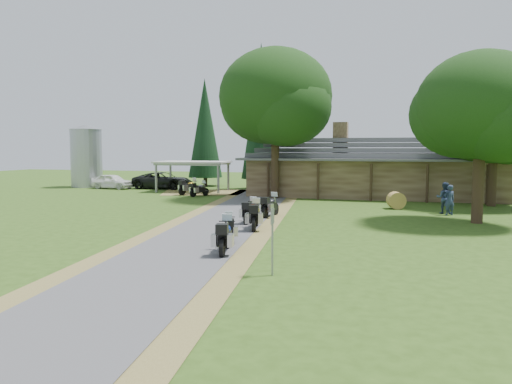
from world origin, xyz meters
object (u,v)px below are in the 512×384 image
(motorcycle_row_b, at_px, (229,227))
(motorcycle_row_e, at_px, (270,205))
(car_dark_suv, at_px, (163,176))
(motorcycle_carport_b, at_px, (199,189))
(silo, at_px, (86,156))
(motorcycle_row_c, at_px, (255,215))
(motorcycle_carport_a, at_px, (189,186))
(lodge, at_px, (375,166))
(hay_bale, at_px, (396,200))
(motorcycle_row_d, at_px, (250,210))
(carport, at_px, (193,176))
(motorcycle_row_a, at_px, (225,235))
(car_white_sedan, at_px, (112,179))

(motorcycle_row_b, height_order, motorcycle_row_e, motorcycle_row_e)
(car_dark_suv, bearing_deg, motorcycle_carport_b, -134.98)
(motorcycle_row_e, bearing_deg, silo, 62.96)
(motorcycle_row_c, relative_size, motorcycle_carport_a, 1.04)
(motorcycle_carport_b, bearing_deg, lodge, -50.01)
(hay_bale, bearing_deg, motorcycle_row_d, -130.24)
(motorcycle_row_d, bearing_deg, carport, 30.95)
(motorcycle_row_d, distance_m, motorcycle_row_e, 2.59)
(car_dark_suv, distance_m, motorcycle_row_b, 28.94)
(silo, distance_m, motorcycle_row_c, 32.26)
(silo, bearing_deg, motorcycle_row_b, -45.10)
(motorcycle_row_e, relative_size, hay_bale, 1.81)
(motorcycle_row_a, height_order, motorcycle_row_c, motorcycle_row_c)
(car_white_sedan, relative_size, motorcycle_row_a, 2.71)
(motorcycle_row_a, xyz_separation_m, motorcycle_carport_b, (-9.76, 20.42, -0.06))
(lodge, distance_m, motorcycle_row_d, 18.48)
(motorcycle_row_e, bearing_deg, lodge, -10.97)
(silo, xyz_separation_m, motorcycle_carport_b, (15.14, -6.19, -2.55))
(motorcycle_row_d, bearing_deg, motorcycle_row_c, -157.94)
(car_white_sedan, bearing_deg, lodge, -84.70)
(hay_bale, bearing_deg, silo, 161.48)
(silo, height_order, motorcycle_row_b, silo)
(hay_bale, bearing_deg, motorcycle_row_b, -115.31)
(lodge, bearing_deg, motorcycle_row_b, -101.60)
(lodge, bearing_deg, motorcycle_carport_b, -160.87)
(silo, xyz_separation_m, car_white_sedan, (3.86, -1.36, -2.27))
(car_white_sedan, xyz_separation_m, motorcycle_row_e, (20.10, -15.06, -0.24))
(motorcycle_row_e, xyz_separation_m, hay_bale, (6.90, 6.09, -0.13))
(motorcycle_carport_a, bearing_deg, motorcycle_row_e, -113.91)
(carport, height_order, motorcycle_row_a, carport)
(motorcycle_row_b, xyz_separation_m, motorcycle_carport_b, (-9.10, 18.14, 0.04))
(car_dark_suv, xyz_separation_m, motorcycle_carport_a, (5.06, -5.02, -0.52))
(silo, height_order, motorcycle_row_e, silo)
(motorcycle_row_c, relative_size, motorcycle_carport_b, 1.14)
(motorcycle_carport_a, bearing_deg, car_white_sedan, 94.08)
(carport, height_order, motorcycle_row_e, carport)
(motorcycle_row_a, bearing_deg, motorcycle_carport_a, 14.94)
(motorcycle_row_b, xyz_separation_m, motorcycle_row_d, (-0.70, 5.34, 0.06))
(motorcycle_carport_b, bearing_deg, car_white_sedan, 87.72)
(motorcycle_row_a, xyz_separation_m, motorcycle_carport_a, (-11.20, 21.63, 0.01))
(motorcycle_row_b, height_order, motorcycle_carport_a, motorcycle_carport_a)
(motorcycle_row_b, distance_m, motorcycle_carport_a, 22.03)
(motorcycle_row_d, bearing_deg, hay_bale, -41.61)
(carport, relative_size, motorcycle_row_a, 3.15)
(silo, bearing_deg, hay_bale, -18.52)
(lodge, height_order, car_white_sedan, lodge)
(lodge, xyz_separation_m, car_white_sedan, (-25.09, 0.04, -1.53))
(lodge, height_order, motorcycle_row_e, lodge)
(car_white_sedan, xyz_separation_m, motorcycle_row_b, (20.38, -22.96, -0.31))
(carport, relative_size, car_white_sedan, 1.16)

